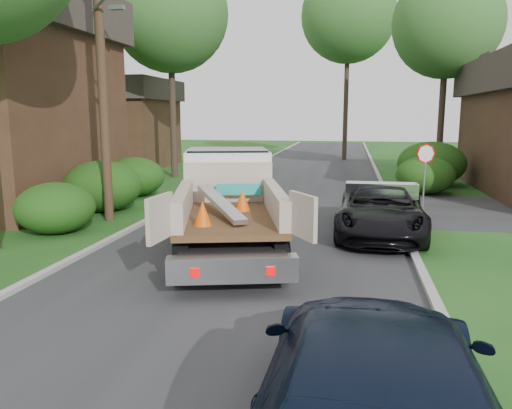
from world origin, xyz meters
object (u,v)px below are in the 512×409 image
object	(u,v)px
utility_pole	(101,62)
tree_center_far	(349,15)
tree_left_back	(16,3)
flatbed_truck	(228,195)
house_left_far	(115,122)
stop_sign	(425,162)
navy_suv	(376,397)
tree_right_far	(447,24)
black_pickup	(381,210)
tree_left_far	(170,14)

from	to	relation	value
utility_pole	tree_center_far	size ratio (longest dim) A/B	0.68
tree_left_back	flatbed_truck	distance (m)	18.45
tree_center_far	house_left_far	bearing A→B (deg)	-152.70
house_left_far	stop_sign	bearing A→B (deg)	-34.81
tree_center_far	navy_suv	xyz separation A→B (m)	(0.75, -35.83, -10.14)
tree_left_back	tree_center_far	xyz separation A→B (m)	(16.00, 17.00, 2.00)
stop_sign	tree_left_back	bearing A→B (deg)	168.23
tree_center_far	tree_right_far	bearing A→B (deg)	-61.19
stop_sign	black_pickup	xyz separation A→B (m)	(-1.81, -4.50, -1.04)
tree_right_far	tree_left_back	distance (m)	22.62
tree_center_far	tree_left_far	bearing A→B (deg)	-126.16
black_pickup	navy_suv	size ratio (longest dim) A/B	0.92
tree_left_back	tree_center_far	size ratio (longest dim) A/B	0.82
tree_left_back	house_left_far	bearing A→B (deg)	86.82
stop_sign	utility_pole	size ratio (longest dim) A/B	0.25
tree_right_far	black_pickup	world-z (taller)	tree_right_far
tree_center_far	flatbed_truck	xyz separation A→B (m)	(-2.76, -27.37, -9.60)
flatbed_truck	black_pickup	world-z (taller)	flatbed_truck
stop_sign	tree_left_back	size ratio (longest dim) A/B	0.21
black_pickup	tree_left_back	bearing A→B (deg)	156.75
navy_suv	tree_right_far	bearing A→B (deg)	-99.23
tree_center_far	navy_suv	distance (m)	37.25
navy_suv	tree_left_far	bearing A→B (deg)	-64.63
house_left_far	tree_right_far	size ratio (longest dim) A/B	0.66
stop_sign	tree_left_back	xyz separation A→B (m)	(-19.20, 4.00, 7.20)
tree_left_far	flatbed_truck	xyz separation A→B (m)	(6.74, -14.37, -7.60)
tree_left_far	utility_pole	bearing A→B (deg)	-80.46
stop_sign	utility_pole	world-z (taller)	utility_pole
tree_left_far	black_pickup	bearing A→B (deg)	-48.93
house_left_far	tree_left_back	world-z (taller)	tree_left_back
tree_center_far	navy_suv	size ratio (longest dim) A/B	2.51
stop_sign	flatbed_truck	world-z (taller)	flatbed_truck
tree_right_far	black_pickup	size ratio (longest dim) A/B	2.16
utility_pole	flatbed_truck	world-z (taller)	utility_pole
house_left_far	navy_suv	size ratio (longest dim) A/B	1.30
tree_right_far	tree_left_back	size ratio (longest dim) A/B	0.96
flatbed_truck	navy_suv	distance (m)	9.18
house_left_far	navy_suv	bearing A→B (deg)	-59.72
tree_left_back	flatbed_truck	size ratio (longest dim) A/B	1.68
house_left_far	tree_right_far	distance (m)	21.78
house_left_far	tree_left_far	bearing A→B (deg)	-39.81
tree_right_far	flatbed_truck	bearing A→B (deg)	-115.43
tree_right_far	black_pickup	bearing A→B (deg)	-104.84
tree_left_back	tree_right_far	bearing A→B (deg)	18.03
tree_left_back	black_pickup	size ratio (longest dim) A/B	2.25
tree_left_far	flatbed_truck	bearing A→B (deg)	-64.88
tree_right_far	tree_left_back	bearing A→B (deg)	-161.97
black_pickup	flatbed_truck	bearing A→B (deg)	-152.94
stop_sign	tree_center_far	xyz separation A→B (m)	(-3.20, 21.00, 9.20)
house_left_far	tree_center_far	xyz separation A→B (m)	(15.50, 8.00, 7.93)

